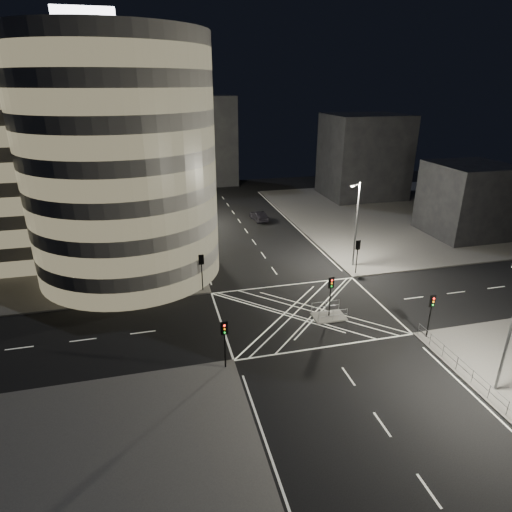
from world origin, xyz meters
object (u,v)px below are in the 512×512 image
object	(u,v)px
central_island	(329,317)
street_lamp_left_far	(177,190)
sedan	(259,216)
street_lamp_right_near	(511,324)
street_lamp_left_near	(189,227)
traffic_signal_fr	(358,251)
traffic_signal_nr	(431,308)
traffic_signal_nl	(225,336)
traffic_signal_island	(331,290)
street_lamp_right_far	(356,222)
traffic_signal_fl	(202,266)

from	to	relation	value
central_island	street_lamp_left_far	distance (m)	33.95
sedan	street_lamp_right_near	bearing A→B (deg)	91.12
street_lamp_left_near	traffic_signal_fr	bearing A→B (deg)	-15.92
traffic_signal_fr	traffic_signal_nr	bearing A→B (deg)	-90.00
street_lamp_left_near	street_lamp_left_far	distance (m)	18.00
traffic_signal_nl	street_lamp_left_far	xyz separation A→B (m)	(-0.64, 36.80, 2.63)
traffic_signal_island	sedan	world-z (taller)	traffic_signal_island
street_lamp_right_far	sedan	size ratio (longest dim) A/B	2.19
traffic_signal_nl	traffic_signal_island	xyz separation A→B (m)	(10.80, 5.30, 0.00)
street_lamp_left_near	sedan	bearing A→B (deg)	54.35
traffic_signal_fr	traffic_signal_island	world-z (taller)	same
street_lamp_right_far	street_lamp_right_near	world-z (taller)	same
sedan	central_island	bearing A→B (deg)	80.81
traffic_signal_nl	sedan	size ratio (longest dim) A/B	0.88
traffic_signal_fl	sedan	distance (m)	25.62
sedan	street_lamp_left_near	bearing A→B (deg)	47.10
traffic_signal_nr	central_island	bearing A→B (deg)	142.07
central_island	traffic_signal_fl	size ratio (longest dim) A/B	0.75
street_lamp_right_near	sedan	size ratio (longest dim) A/B	2.19
street_lamp_right_near	traffic_signal_fl	bearing A→B (deg)	131.24
street_lamp_left_far	street_lamp_right_near	size ratio (longest dim) A/B	1.00
traffic_signal_nl	sedan	xyz separation A→B (m)	(11.85, 36.21, -2.16)
central_island	traffic_signal_nl	size ratio (longest dim) A/B	0.75
street_lamp_right_far	street_lamp_right_near	size ratio (longest dim) A/B	1.00
central_island	street_lamp_right_near	xyz separation A→B (m)	(7.44, -12.50, 5.47)
traffic_signal_fr	street_lamp_right_far	xyz separation A→B (m)	(0.64, 2.20, 2.63)
traffic_signal_nl	sedan	world-z (taller)	traffic_signal_nl
central_island	street_lamp_right_far	xyz separation A→B (m)	(7.44, 10.50, 5.47)
traffic_signal_fr	traffic_signal_island	size ratio (longest dim) A/B	1.00
central_island	sedan	xyz separation A→B (m)	(1.05, 30.91, 0.68)
street_lamp_left_far	traffic_signal_fl	bearing A→B (deg)	-88.43
traffic_signal_nl	street_lamp_left_far	bearing A→B (deg)	90.99
central_island	traffic_signal_island	distance (m)	2.84
traffic_signal_nr	street_lamp_right_near	bearing A→B (deg)	-84.96
street_lamp_left_far	sedan	xyz separation A→B (m)	(12.48, -0.59, -4.79)
traffic_signal_fr	traffic_signal_island	xyz separation A→B (m)	(-6.80, -8.30, 0.00)
central_island	sedan	bearing A→B (deg)	88.06
traffic_signal_fl	central_island	bearing A→B (deg)	-37.54
traffic_signal_nl	street_lamp_right_far	xyz separation A→B (m)	(18.24, 15.80, 2.63)
central_island	traffic_signal_island	world-z (taller)	traffic_signal_island
traffic_signal_island	street_lamp_right_near	xyz separation A→B (m)	(7.44, -12.50, 2.63)
street_lamp_left_far	street_lamp_right_far	bearing A→B (deg)	-48.06
traffic_signal_fl	sedan	bearing A→B (deg)	62.34
traffic_signal_fr	street_lamp_left_near	world-z (taller)	street_lamp_left_near
central_island	traffic_signal_island	size ratio (longest dim) A/B	0.75
central_island	traffic_signal_nl	xyz separation A→B (m)	(-10.80, -5.30, 2.84)
street_lamp_right_far	street_lamp_left_near	bearing A→B (deg)	170.97
traffic_signal_island	street_lamp_left_near	world-z (taller)	street_lamp_left_near
traffic_signal_fr	street_lamp_right_far	size ratio (longest dim) A/B	0.40
traffic_signal_fl	street_lamp_left_far	xyz separation A→B (m)	(-0.64, 23.20, 2.63)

